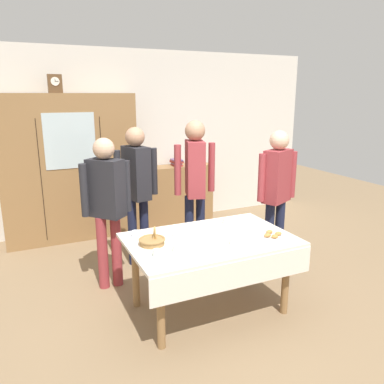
{
  "coord_description": "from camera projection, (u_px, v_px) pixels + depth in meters",
  "views": [
    {
      "loc": [
        -1.54,
        -3.16,
        2.05
      ],
      "look_at": [
        0.0,
        0.2,
        1.09
      ],
      "focal_mm": 35.63,
      "sensor_mm": 36.0,
      "label": 1
    }
  ],
  "objects": [
    {
      "name": "mantel_clock",
      "position": [
        55.0,
        84.0,
        5.03
      ],
      "size": [
        0.18,
        0.11,
        0.24
      ],
      "color": "brown",
      "rests_on": "wall_cabinet"
    },
    {
      "name": "spoon_center",
      "position": [
        205.0,
        230.0,
        3.74
      ],
      "size": [
        0.12,
        0.02,
        0.01
      ],
      "color": "silver",
      "rests_on": "dining_table"
    },
    {
      "name": "tea_cup_front_edge",
      "position": [
        176.0,
        235.0,
        3.54
      ],
      "size": [
        0.13,
        0.13,
        0.06
      ],
      "color": "white",
      "rests_on": "dining_table"
    },
    {
      "name": "person_beside_shelf",
      "position": [
        107.0,
        199.0,
        3.95
      ],
      "size": [
        0.52,
        0.4,
        1.62
      ],
      "color": "#933338",
      "rests_on": "ground"
    },
    {
      "name": "wall_cabinet",
      "position": [
        70.0,
        168.0,
        5.36
      ],
      "size": [
        1.84,
        0.46,
        2.06
      ],
      "color": "olive",
      "rests_on": "ground"
    },
    {
      "name": "tea_cup_mid_left",
      "position": [
        157.0,
        254.0,
        3.14
      ],
      "size": [
        0.13,
        0.13,
        0.06
      ],
      "color": "silver",
      "rests_on": "dining_table"
    },
    {
      "name": "ground_plane",
      "position": [
        200.0,
        299.0,
        3.91
      ],
      "size": [
        12.0,
        12.0,
        0.0
      ],
      "primitive_type": "plane",
      "color": "#846B4C",
      "rests_on": "ground"
    },
    {
      "name": "person_behind_table_left",
      "position": [
        137.0,
        183.0,
        4.51
      ],
      "size": [
        0.52,
        0.4,
        1.68
      ],
      "color": "#191E38",
      "rests_on": "ground"
    },
    {
      "name": "tea_cup_far_right",
      "position": [
        234.0,
        242.0,
        3.38
      ],
      "size": [
        0.13,
        0.13,
        0.06
      ],
      "color": "white",
      "rests_on": "dining_table"
    },
    {
      "name": "bookshelf_low",
      "position": [
        177.0,
        194.0,
        6.21
      ],
      "size": [
        1.15,
        0.35,
        0.93
      ],
      "color": "olive",
      "rests_on": "ground"
    },
    {
      "name": "tea_cup_back_edge",
      "position": [
        177.0,
        250.0,
        3.22
      ],
      "size": [
        0.13,
        0.13,
        0.06
      ],
      "color": "silver",
      "rests_on": "dining_table"
    },
    {
      "name": "book_stack",
      "position": [
        177.0,
        162.0,
        6.08
      ],
      "size": [
        0.17,
        0.24,
        0.1
      ],
      "color": "#99332D",
      "rests_on": "bookshelf_low"
    },
    {
      "name": "person_by_cabinet",
      "position": [
        195.0,
        178.0,
        4.5
      ],
      "size": [
        0.52,
        0.4,
        1.76
      ],
      "color": "#191E38",
      "rests_on": "ground"
    },
    {
      "name": "tea_cup_near_left",
      "position": [
        227.0,
        222.0,
        3.92
      ],
      "size": [
        0.13,
        0.13,
        0.06
      ],
      "color": "white",
      "rests_on": "dining_table"
    },
    {
      "name": "spoon_far_left",
      "position": [
        240.0,
        237.0,
        3.56
      ],
      "size": [
        0.12,
        0.02,
        0.01
      ],
      "color": "silver",
      "rests_on": "dining_table"
    },
    {
      "name": "pastry_plate",
      "position": [
        272.0,
        236.0,
        3.57
      ],
      "size": [
        0.28,
        0.28,
        0.05
      ],
      "color": "white",
      "rests_on": "dining_table"
    },
    {
      "name": "dining_table",
      "position": [
        211.0,
        250.0,
        3.55
      ],
      "size": [
        1.53,
        1.0,
        0.74
      ],
      "color": "olive",
      "rests_on": "ground"
    },
    {
      "name": "tea_cup_center",
      "position": [
        136.0,
        234.0,
        3.56
      ],
      "size": [
        0.13,
        0.13,
        0.06
      ],
      "color": "white",
      "rests_on": "dining_table"
    },
    {
      "name": "spoon_near_left",
      "position": [
        203.0,
        248.0,
        3.31
      ],
      "size": [
        0.12,
        0.02,
        0.01
      ],
      "color": "silver",
      "rests_on": "dining_table"
    },
    {
      "name": "bread_basket",
      "position": [
        152.0,
        241.0,
        3.39
      ],
      "size": [
        0.24,
        0.24,
        0.16
      ],
      "color": "#9E7542",
      "rests_on": "dining_table"
    },
    {
      "name": "person_near_right_end",
      "position": [
        277.0,
        186.0,
        4.44
      ],
      "size": [
        0.52,
        0.34,
        1.65
      ],
      "color": "#191E38",
      "rests_on": "ground"
    },
    {
      "name": "back_wall",
      "position": [
        126.0,
        140.0,
        5.91
      ],
      "size": [
        6.4,
        0.1,
        2.7
      ],
      "primitive_type": "cube",
      "color": "silver",
      "rests_on": "ground"
    }
  ]
}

